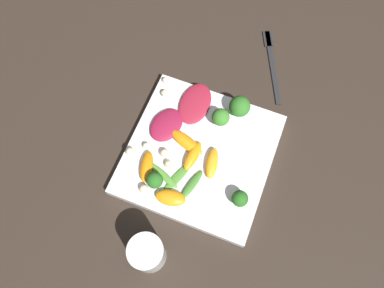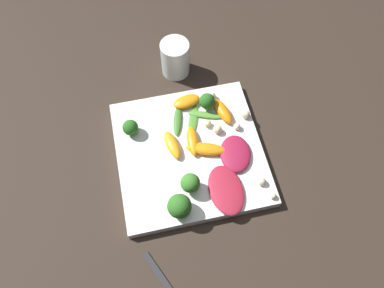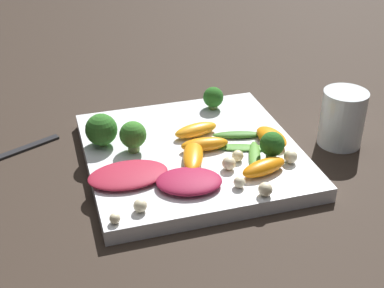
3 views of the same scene
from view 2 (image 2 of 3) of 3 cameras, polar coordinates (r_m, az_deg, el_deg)
name	(u,v)px [view 2 (image 2 of 3)]	position (r m, az deg, el deg)	size (l,w,h in m)	color
ground_plane	(190,155)	(0.75, -0.37, -1.71)	(2.40, 2.40, 0.00)	#2D231C
plate	(190,153)	(0.74, -0.37, -1.36)	(0.28, 0.28, 0.02)	white
drinking_glass	(175,58)	(0.84, -2.58, 12.93)	(0.06, 0.06, 0.08)	white
radicchio_leaf_0	(226,190)	(0.69, 5.21, -6.97)	(0.07, 0.10, 0.01)	maroon
radicchio_leaf_1	(235,154)	(0.73, 6.63, -1.45)	(0.08, 0.09, 0.01)	maroon
orange_segment_0	(187,102)	(0.78, -0.82, 6.49)	(0.06, 0.04, 0.02)	orange
orange_segment_1	(223,111)	(0.77, 4.74, 4.98)	(0.04, 0.07, 0.02)	orange
orange_segment_2	(193,141)	(0.73, 0.09, 0.46)	(0.03, 0.07, 0.02)	orange
orange_segment_3	(206,149)	(0.72, 2.16, -0.76)	(0.08, 0.05, 0.02)	orange
orange_segment_4	(172,145)	(0.73, -3.04, -0.13)	(0.04, 0.07, 0.02)	orange
broccoli_floret_0	(179,206)	(0.66, -1.92, -9.45)	(0.04, 0.04, 0.05)	#7A9E51
broccoli_floret_1	(190,183)	(0.68, -0.26, -6.01)	(0.04, 0.04, 0.04)	#7A9E51
broccoli_floret_2	(207,101)	(0.76, 2.31, 6.51)	(0.03, 0.03, 0.04)	#7A9E51
broccoli_floret_3	(131,128)	(0.74, -9.35, 2.46)	(0.03, 0.03, 0.03)	#84AD5B
arugula_sprig_0	(193,121)	(0.76, 0.17, 3.53)	(0.04, 0.08, 0.00)	#47842D
arugula_sprig_1	(205,115)	(0.77, 2.05, 4.45)	(0.07, 0.04, 0.01)	#518E33
arugula_sprig_2	(178,121)	(0.76, -2.21, 3.56)	(0.03, 0.07, 0.01)	#3D7528
macadamia_nut_0	(273,196)	(0.70, 12.24, -7.74)	(0.01, 0.01, 0.01)	beige
macadamia_nut_1	(262,181)	(0.71, 10.56, -5.63)	(0.02, 0.02, 0.02)	beige
macadamia_nut_2	(208,124)	(0.75, 2.42, 3.12)	(0.02, 0.02, 0.02)	beige
macadamia_nut_3	(246,114)	(0.77, 8.17, 4.49)	(0.02, 0.02, 0.02)	beige
macadamia_nut_4	(237,127)	(0.75, 6.89, 2.66)	(0.01, 0.01, 0.01)	beige
macadamia_nut_5	(217,129)	(0.75, 3.90, 2.24)	(0.02, 0.02, 0.02)	beige
macadamia_nut_6	(211,96)	(0.79, 2.99, 7.35)	(0.02, 0.02, 0.02)	beige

